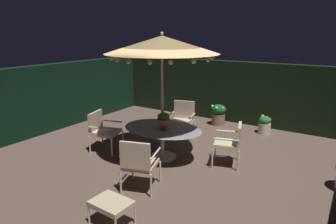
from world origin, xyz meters
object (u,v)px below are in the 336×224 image
at_px(potted_plant_back_left, 218,114).
at_px(potted_plant_right_near, 264,124).
at_px(patio_chair_east, 182,117).
at_px(ottoman_footrest, 111,204).
at_px(centerpiece_planter, 164,119).
at_px(patio_chair_southeast, 102,128).
at_px(patio_dining_table, 162,133).
at_px(patio_chair_north, 139,161).
at_px(patio_umbrella, 162,45).
at_px(patio_chair_northeast, 231,141).

xyz_separation_m(potted_plant_back_left, potted_plant_right_near, (1.44, -0.05, -0.09)).
xyz_separation_m(patio_chair_east, ottoman_footrest, (1.09, -3.99, -0.22)).
relative_size(centerpiece_planter, patio_chair_southeast, 0.43).
distance_m(patio_dining_table, potted_plant_back_left, 3.07).
relative_size(patio_chair_east, potted_plant_right_near, 1.87).
bearing_deg(patio_dining_table, ottoman_footrest, -73.42).
distance_m(patio_dining_table, potted_plant_right_near, 3.38).
bearing_deg(patio_chair_north, patio_umbrella, 107.91).
relative_size(patio_chair_northeast, patio_chair_southeast, 0.98).
distance_m(patio_umbrella, patio_chair_north, 2.51).
bearing_deg(centerpiece_planter, ottoman_footrest, -74.91).
bearing_deg(potted_plant_right_near, patio_dining_table, -116.46).
relative_size(patio_umbrella, patio_chair_southeast, 2.97).
bearing_deg(potted_plant_back_left, potted_plant_right_near, -1.93).
height_order(patio_chair_east, potted_plant_back_left, patio_chair_east).
xyz_separation_m(patio_dining_table, potted_plant_back_left, (0.05, 3.06, -0.25)).
distance_m(patio_dining_table, centerpiece_planter, 0.39).
relative_size(centerpiece_planter, patio_chair_north, 0.41).
bearing_deg(patio_chair_southeast, patio_chair_northeast, 16.40).
bearing_deg(patio_dining_table, potted_plant_right_near, 63.54).
height_order(patio_chair_north, ottoman_footrest, patio_chair_north).
bearing_deg(patio_chair_north, patio_chair_northeast, 63.13).
relative_size(patio_dining_table, patio_chair_southeast, 1.97).
bearing_deg(centerpiece_planter, patio_dining_table, 135.13).
bearing_deg(patio_dining_table, patio_chair_north, -72.09).
distance_m(patio_chair_east, potted_plant_back_left, 1.61).
distance_m(patio_umbrella, centerpiece_planter, 1.60).
height_order(centerpiece_planter, patio_chair_east, centerpiece_planter).
bearing_deg(patio_chair_east, centerpiece_planter, -74.32).
bearing_deg(patio_chair_northeast, patio_umbrella, -162.12).
xyz_separation_m(patio_umbrella, potted_plant_back_left, (0.05, 3.06, -2.21)).
bearing_deg(centerpiece_planter, patio_umbrella, 135.13).
height_order(patio_chair_north, potted_plant_back_left, patio_chair_north).
bearing_deg(patio_dining_table, patio_chair_northeast, 17.88).
bearing_deg(patio_chair_northeast, potted_plant_back_left, 118.65).
distance_m(patio_dining_table, patio_chair_southeast, 1.55).
bearing_deg(patio_chair_east, patio_umbrella, -76.76).
relative_size(patio_dining_table, patio_chair_northeast, 2.01).
distance_m(patio_chair_northeast, potted_plant_right_near, 2.55).
relative_size(patio_chair_northeast, potted_plant_back_left, 1.44).
distance_m(centerpiece_planter, patio_chair_north, 1.48).
bearing_deg(patio_chair_northeast, potted_plant_right_near, 89.26).
distance_m(patio_chair_southeast, potted_plant_right_near, 4.55).
bearing_deg(ottoman_footrest, patio_chair_north, 104.58).
xyz_separation_m(patio_chair_northeast, patio_chair_east, (-1.82, 1.04, -0.01)).
distance_m(patio_chair_east, potted_plant_right_near, 2.40).
xyz_separation_m(patio_chair_north, potted_plant_right_near, (1.02, 4.49, -0.32)).
xyz_separation_m(centerpiece_planter, patio_chair_east, (-0.45, 1.61, -0.42)).
xyz_separation_m(patio_chair_east, potted_plant_right_near, (1.85, 1.49, -0.28)).
relative_size(potted_plant_back_left, potted_plant_right_near, 1.25).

